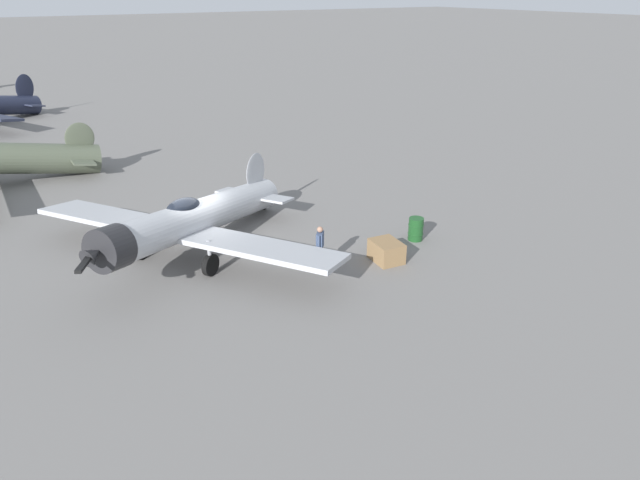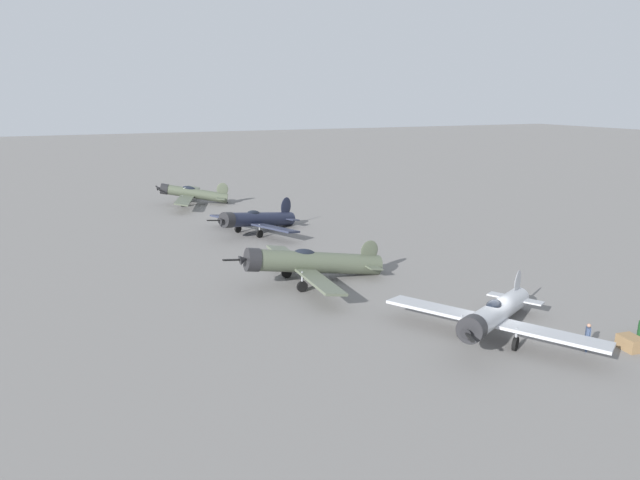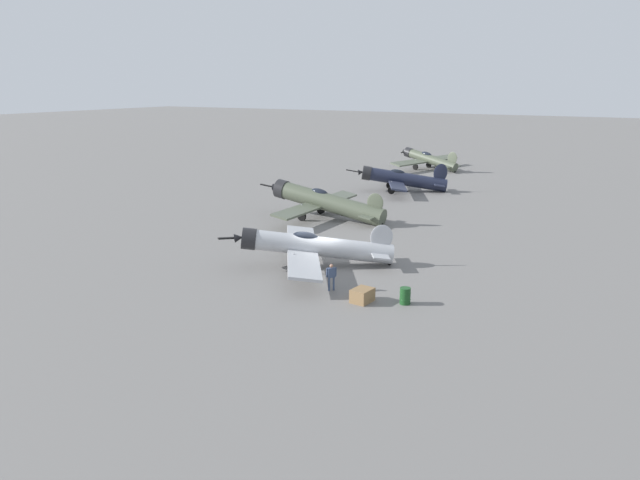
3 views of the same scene
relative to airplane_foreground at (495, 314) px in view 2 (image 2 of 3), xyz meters
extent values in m
plane|color=slate|center=(-0.45, -0.29, -1.38)|extent=(400.00, 400.00, 0.00)
cylinder|color=#B7BABF|center=(-0.45, -0.29, -0.03)|extent=(8.90, 6.32, 2.52)
cylinder|color=#232326|center=(3.44, 2.19, 0.57)|extent=(1.66, 1.76, 1.51)
cone|color=#232326|center=(3.99, 2.54, 0.65)|extent=(0.84, 0.83, 0.65)
cube|color=black|center=(4.12, 2.62, 0.65)|extent=(1.27, 2.44, 0.39)
ellipsoid|color=black|center=(0.36, 0.23, 0.65)|extent=(1.90, 1.59, 0.89)
cube|color=#ADAFB5|center=(0.52, 0.33, -0.24)|extent=(8.34, 11.54, 0.43)
ellipsoid|color=#B7BABF|center=(-3.87, -2.46, 0.55)|extent=(1.50, 1.01, 1.85)
cube|color=#ADAFB5|center=(-3.70, -2.36, -0.45)|extent=(2.76, 3.46, 0.24)
cylinder|color=#999BA0|center=(0.18, 1.95, -0.51)|extent=(0.14, 0.14, 0.95)
cylinder|color=black|center=(0.18, 1.95, -0.98)|extent=(0.78, 0.60, 0.80)
cylinder|color=#999BA0|center=(1.84, -0.67, -0.51)|extent=(0.14, 0.14, 0.95)
cylinder|color=black|center=(1.84, -0.67, -0.98)|extent=(0.78, 0.60, 0.80)
cylinder|color=black|center=(-4.36, -2.77, -1.24)|extent=(0.29, 0.23, 0.28)
cylinder|color=#4C5442|center=(5.65, -12.94, 0.11)|extent=(10.53, 1.67, 3.19)
cylinder|color=#232326|center=(10.65, -12.99, 0.90)|extent=(1.17, 1.71, 1.82)
cone|color=#232326|center=(11.30, -12.99, 1.01)|extent=(0.66, 0.71, 0.79)
cube|color=black|center=(11.45, -12.99, 1.01)|extent=(2.84, 0.82, 0.55)
ellipsoid|color=black|center=(6.69, -12.95, 0.94)|extent=(1.79, 0.78, 0.94)
cube|color=#565E4C|center=(6.90, -12.95, -0.13)|extent=(1.75, 12.61, 0.43)
ellipsoid|color=#4C5442|center=(1.29, -12.90, 0.55)|extent=(1.74, 0.14, 1.86)
cube|color=#565E4C|center=(1.49, -12.90, -0.47)|extent=(1.13, 3.41, 0.27)
cylinder|color=#999BA0|center=(7.54, -11.27, -0.42)|extent=(0.14, 0.14, 1.11)
cylinder|color=black|center=(7.54, -11.27, -0.98)|extent=(0.80, 0.21, 0.80)
cylinder|color=#999BA0|center=(7.51, -14.65, -0.42)|extent=(0.14, 0.14, 1.11)
cylinder|color=black|center=(7.51, -14.65, -0.98)|extent=(0.80, 0.21, 0.80)
cylinder|color=black|center=(0.66, -12.89, -1.24)|extent=(0.28, 0.10, 0.28)
cylinder|color=#1E2338|center=(5.04, -29.45, -0.01)|extent=(8.85, 5.32, 2.78)
cylinder|color=#232326|center=(8.92, -27.54, 0.65)|extent=(1.69, 1.88, 1.66)
cone|color=#232326|center=(9.50, -27.25, 0.74)|extent=(0.86, 0.86, 0.72)
cube|color=black|center=(9.64, -27.18, 0.74)|extent=(2.84, 1.14, 0.54)
ellipsoid|color=black|center=(5.85, -29.05, 0.73)|extent=(1.94, 1.47, 0.93)
cube|color=#282D42|center=(6.01, -28.97, -0.24)|extent=(6.62, 11.19, 0.42)
ellipsoid|color=#1E2338|center=(1.63, -31.12, 0.72)|extent=(1.66, 0.90, 2.25)
cube|color=#282D42|center=(1.81, -31.03, -0.49)|extent=(2.49, 3.54, 0.26)
cylinder|color=#999BA0|center=(5.79, -27.28, -0.50)|extent=(0.14, 0.14, 0.97)
cylinder|color=black|center=(5.79, -27.28, -0.98)|extent=(0.81, 0.53, 0.80)
cylinder|color=#999BA0|center=(7.21, -30.18, -0.50)|extent=(0.14, 0.14, 0.97)
cylinder|color=black|center=(7.21, -30.18, -0.98)|extent=(0.81, 0.53, 0.80)
cylinder|color=black|center=(1.14, -31.36, -1.24)|extent=(0.30, 0.21, 0.28)
cylinder|color=#4C5442|center=(8.27, -47.23, 0.01)|extent=(8.29, 3.63, 2.67)
cylinder|color=#232326|center=(11.99, -48.37, 0.70)|extent=(1.47, 1.63, 1.50)
cone|color=#232326|center=(12.61, -48.56, 0.82)|extent=(0.78, 0.73, 0.66)
cube|color=black|center=(12.75, -48.61, 0.82)|extent=(0.32, 2.78, 0.29)
ellipsoid|color=black|center=(9.05, -47.47, 0.69)|extent=(1.94, 1.25, 0.97)
cube|color=#565E4C|center=(9.21, -47.52, -0.16)|extent=(5.48, 13.19, 0.47)
ellipsoid|color=#4C5442|center=(4.98, -46.22, 0.52)|extent=(1.74, 0.64, 1.96)
cube|color=#565E4C|center=(5.17, -46.28, -0.50)|extent=(2.05, 3.57, 0.29)
cylinder|color=#999BA0|center=(10.12, -46.20, -0.46)|extent=(0.14, 0.14, 1.03)
cylinder|color=black|center=(10.12, -46.20, -0.98)|extent=(0.82, 0.43, 0.80)
cylinder|color=#999BA0|center=(9.23, -49.13, -0.46)|extent=(0.14, 0.14, 1.03)
cylinder|color=black|center=(9.23, -49.13, -0.98)|extent=(0.82, 0.43, 0.80)
cylinder|color=black|center=(4.51, -46.08, -1.24)|extent=(0.30, 0.18, 0.28)
cylinder|color=#384766|center=(-3.45, 3.43, -0.98)|extent=(0.12, 0.12, 0.81)
cylinder|color=#384766|center=(-3.26, 3.64, -0.98)|extent=(0.12, 0.12, 0.81)
cube|color=#384766|center=(-3.36, 3.53, -0.29)|extent=(0.46, 0.47, 0.57)
sphere|color=#9C7059|center=(-3.36, 3.53, 0.12)|extent=(0.21, 0.21, 0.21)
cylinder|color=#384766|center=(-3.54, 3.33, -0.27)|extent=(0.09, 0.09, 0.54)
cylinder|color=#384766|center=(-3.18, 3.74, -0.27)|extent=(0.09, 0.09, 0.54)
cube|color=olive|center=(-5.74, 4.35, -1.00)|extent=(1.10, 1.33, 0.76)
camera|label=1|loc=(6.49, 18.96, 7.93)|focal=31.89mm
camera|label=2|loc=(20.74, 22.74, 12.07)|focal=30.40mm
camera|label=3|loc=(-19.03, 32.82, 10.40)|focal=33.79mm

